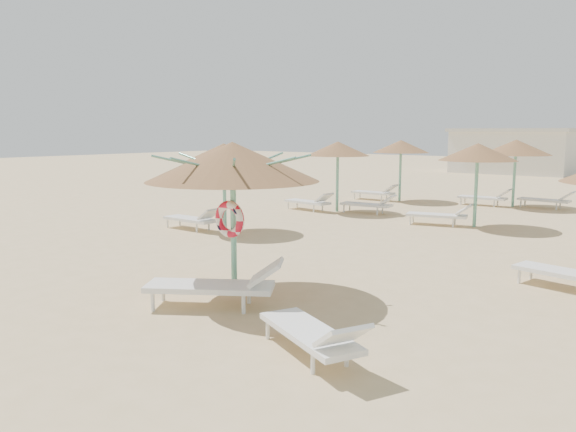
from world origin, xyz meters
The scene contains 6 objects.
ground centered at (0.00, 0.00, 0.00)m, with size 120.00×120.00×0.00m, color tan.
main_palapa centered at (-0.49, 0.11, 2.46)m, with size 3.15×3.15×2.83m.
lounger_main_a centered at (-0.13, -0.64, 0.41)m, with size 2.35×1.87×0.85m.
lounger_main_b centered at (2.44, -1.42, 0.35)m, with size 2.10×1.41×0.74m.
palapa_field centered at (1.73, 9.93, 2.29)m, with size 19.34×14.21×2.72m.
service_hut centered at (-6.00, 35.00, 1.64)m, with size 8.40×4.40×3.25m.
Camera 1 is at (6.58, -7.25, 3.00)m, focal length 35.00 mm.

